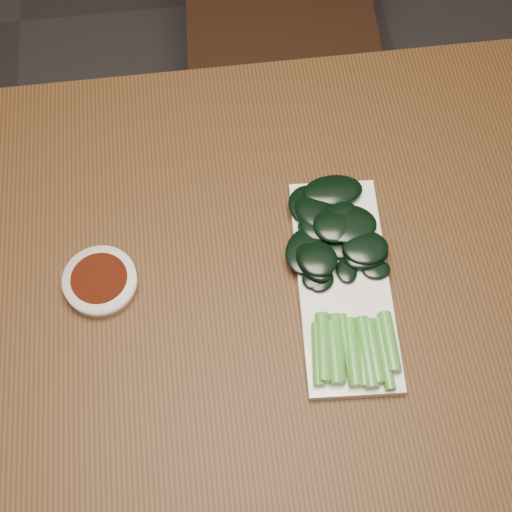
{
  "coord_description": "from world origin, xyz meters",
  "views": [
    {
      "loc": [
        -0.04,
        -0.37,
        1.61
      ],
      "look_at": [
        0.01,
        0.06,
        0.76
      ],
      "focal_mm": 50.0,
      "sensor_mm": 36.0,
      "label": 1
    }
  ],
  "objects_px": {
    "sauce_bowl": "(101,282)",
    "gai_lan": "(337,265)",
    "serving_plate": "(343,283)",
    "table": "(253,319)"
  },
  "relations": [
    {
      "from": "table",
      "to": "sauce_bowl",
      "type": "xyz_separation_m",
      "value": [
        -0.2,
        0.04,
        0.08
      ]
    },
    {
      "from": "sauce_bowl",
      "to": "gai_lan",
      "type": "bearing_deg",
      "value": -3.84
    },
    {
      "from": "table",
      "to": "gai_lan",
      "type": "xyz_separation_m",
      "value": [
        0.11,
        0.02,
        0.1
      ]
    },
    {
      "from": "table",
      "to": "serving_plate",
      "type": "height_order",
      "value": "serving_plate"
    },
    {
      "from": "sauce_bowl",
      "to": "gai_lan",
      "type": "distance_m",
      "value": 0.31
    },
    {
      "from": "gai_lan",
      "to": "serving_plate",
      "type": "bearing_deg",
      "value": -71.12
    },
    {
      "from": "sauce_bowl",
      "to": "table",
      "type": "bearing_deg",
      "value": -12.52
    },
    {
      "from": "table",
      "to": "sauce_bowl",
      "type": "height_order",
      "value": "sauce_bowl"
    },
    {
      "from": "sauce_bowl",
      "to": "gai_lan",
      "type": "height_order",
      "value": "gai_lan"
    },
    {
      "from": "serving_plate",
      "to": "gai_lan",
      "type": "xyz_separation_m",
      "value": [
        -0.01,
        0.02,
        0.02
      ]
    }
  ]
}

